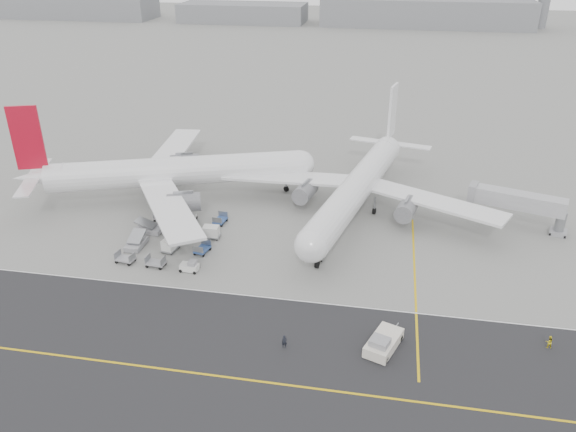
% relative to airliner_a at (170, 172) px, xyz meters
% --- Properties ---
extents(ground, '(700.00, 700.00, 0.00)m').
position_rel_airliner_a_xyz_m(ground, '(13.98, -25.96, -5.37)').
color(ground, gray).
rests_on(ground, ground).
extents(taxiway, '(220.00, 59.00, 0.03)m').
position_rel_airliner_a_xyz_m(taxiway, '(19.00, -43.94, -5.36)').
color(taxiway, '#262628').
rests_on(taxiway, ground).
extents(horizon_buildings, '(520.00, 28.00, 28.00)m').
position_rel_airliner_a_xyz_m(horizon_buildings, '(43.98, 234.04, -5.37)').
color(horizon_buildings, gray).
rests_on(horizon_buildings, ground).
extents(airliner_a, '(51.91, 50.96, 18.64)m').
position_rel_airliner_a_xyz_m(airliner_a, '(0.00, 0.00, 0.00)').
color(airliner_a, white).
rests_on(airliner_a, ground).
extents(airliner_b, '(49.57, 50.66, 17.73)m').
position_rel_airliner_a_xyz_m(airliner_b, '(34.34, 0.63, -0.26)').
color(airliner_b, white).
rests_on(airliner_b, ground).
extents(pushback_tug, '(4.79, 7.88, 2.25)m').
position_rel_airliner_a_xyz_m(pushback_tug, '(39.88, -36.02, -4.45)').
color(pushback_tug, silver).
rests_on(pushback_tug, ground).
extents(jet_bridge, '(16.36, 7.62, 6.15)m').
position_rel_airliner_a_xyz_m(jet_bridge, '(60.79, 0.06, -1.09)').
color(jet_bridge, gray).
rests_on(jet_bridge, ground).
extents(gse_cluster, '(20.52, 24.50, 2.18)m').
position_rel_airliner_a_xyz_m(gse_cluster, '(6.46, -15.70, -5.37)').
color(gse_cluster, '#929397').
rests_on(gse_cluster, ground).
extents(stray_dolly, '(1.97, 2.76, 1.56)m').
position_rel_airliner_a_xyz_m(stray_dolly, '(29.39, -16.74, -5.37)').
color(stray_dolly, silver).
rests_on(stray_dolly, ground).
extents(ground_crew_a, '(0.73, 0.57, 1.75)m').
position_rel_airliner_a_xyz_m(ground_crew_a, '(28.36, -37.85, -4.50)').
color(ground_crew_a, black).
rests_on(ground_crew_a, ground).
extents(ground_crew_b, '(0.86, 0.69, 1.67)m').
position_rel_airliner_a_xyz_m(ground_crew_b, '(59.25, -32.25, -4.54)').
color(ground_crew_b, gold).
rests_on(ground_crew_b, ground).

